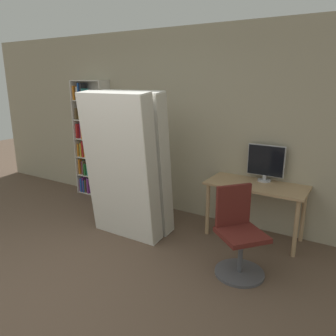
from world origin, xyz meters
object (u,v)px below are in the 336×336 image
at_px(mattress_near, 121,168).
at_px(mattress_far, 135,163).
at_px(monitor, 266,162).
at_px(bookshelf, 91,140).
at_px(office_chair, 239,239).

relative_size(mattress_near, mattress_far, 1.00).
bearing_deg(monitor, mattress_near, -144.41).
bearing_deg(bookshelf, monitor, 0.03).
xyz_separation_m(bookshelf, mattress_near, (1.57, -1.06, -0.04)).
xyz_separation_m(office_chair, mattress_far, (-1.54, 0.27, 0.56)).
xyz_separation_m(office_chair, bookshelf, (-3.11, 1.04, 0.59)).
relative_size(monitor, mattress_far, 0.25).
relative_size(bookshelf, mattress_far, 1.06).
height_order(monitor, bookshelf, bookshelf).
xyz_separation_m(monitor, mattress_far, (-1.48, -0.78, -0.05)).
bearing_deg(mattress_near, monitor, 35.59).
xyz_separation_m(monitor, office_chair, (0.06, -1.04, -0.60)).
bearing_deg(bookshelf, mattress_near, -34.12).
xyz_separation_m(monitor, mattress_near, (-1.48, -1.06, -0.05)).
bearing_deg(office_chair, mattress_far, 170.16).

